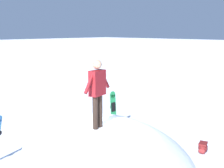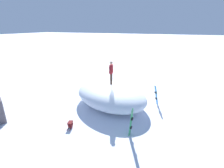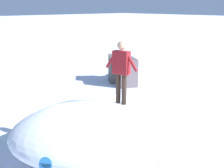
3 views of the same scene
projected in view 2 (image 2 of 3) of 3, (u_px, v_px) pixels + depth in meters
ground at (114, 106)px, 12.60m from camera, size 240.00×240.00×0.00m
snow_mound at (111, 95)px, 12.55m from camera, size 7.40×6.47×1.62m
snowboarder_standing at (111, 71)px, 12.09m from camera, size 0.31×1.06×1.78m
snowboard_primary_upright at (131, 122)px, 8.88m from camera, size 0.18×0.29×1.71m
snowboard_secondary_upright at (156, 95)px, 12.61m from camera, size 0.43×0.41×1.55m
backpack_near at (70, 124)px, 9.88m from camera, size 0.43×0.71×0.36m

